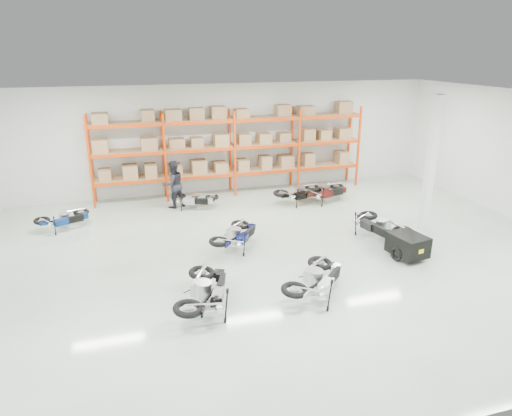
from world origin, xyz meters
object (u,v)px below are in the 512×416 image
object	(u,v)px
moto_blue_centre	(237,231)
moto_touring_right	(379,221)
moto_silver_left	(317,274)
moto_back_d	(325,188)
moto_back_c	(300,189)
moto_back_a	(63,216)
trailer	(408,245)
moto_back_b	(194,196)
person_back	(173,184)
moto_black_far_left	(206,286)

from	to	relation	value
moto_blue_centre	moto_touring_right	size ratio (longest dim) A/B	0.95
moto_silver_left	moto_back_d	xyz separation A→B (m)	(3.31, 6.77, -0.04)
moto_back_c	moto_touring_right	bearing A→B (deg)	-178.95
moto_back_a	moto_back_c	bearing A→B (deg)	-111.03
trailer	moto_touring_right	bearing A→B (deg)	80.61
moto_back_b	moto_back_c	distance (m)	4.17
moto_back_a	person_back	world-z (taller)	person_back
moto_silver_left	moto_back_c	bearing A→B (deg)	-62.98
moto_back_c	moto_back_b	bearing A→B (deg)	67.67
moto_blue_centre	moto_black_far_left	world-z (taller)	moto_black_far_left
moto_back_a	moto_back_d	bearing A→B (deg)	-111.89
moto_back_a	moto_back_d	size ratio (longest dim) A/B	0.86
moto_touring_right	moto_back_b	size ratio (longest dim) A/B	1.21
moto_touring_right	moto_back_b	xyz separation A→B (m)	(-5.25, 4.62, -0.10)
moto_blue_centre	moto_touring_right	world-z (taller)	moto_touring_right
moto_touring_right	moto_back_a	distance (m)	10.54
moto_back_c	person_back	xyz separation A→B (m)	(-4.87, 0.91, 0.36)
moto_black_far_left	moto_touring_right	xyz separation A→B (m)	(6.15, 2.66, -0.03)
moto_black_far_left	moto_back_c	distance (m)	8.38
moto_back_d	moto_black_far_left	bearing A→B (deg)	123.89
person_back	moto_back_c	bearing A→B (deg)	148.32
moto_back_c	trailer	bearing A→B (deg)	176.79
moto_blue_centre	trailer	distance (m)	5.08
moto_black_far_left	moto_back_d	xyz separation A→B (m)	(6.06, 6.60, -0.05)
moto_back_a	moto_back_d	xyz separation A→B (m)	(9.77, 0.21, 0.08)
moto_back_b	trailer	bearing A→B (deg)	-119.14
moto_back_a	moto_back_c	world-z (taller)	moto_back_c
moto_back_c	person_back	distance (m)	4.96
moto_silver_left	moto_back_c	xyz separation A→B (m)	(2.28, 6.88, -0.03)
moto_back_d	person_back	xyz separation A→B (m)	(-5.90, 1.02, 0.36)
moto_back_a	moto_back_b	bearing A→B (deg)	-102.19
trailer	person_back	size ratio (longest dim) A/B	0.97
moto_touring_right	person_back	size ratio (longest dim) A/B	1.03
moto_blue_centre	person_back	distance (m)	4.63
moto_touring_right	moto_back_c	xyz separation A→B (m)	(-1.12, 4.05, -0.02)
moto_black_far_left	moto_back_c	bearing A→B (deg)	-106.59
moto_blue_centre	moto_touring_right	bearing A→B (deg)	-147.49
trailer	moto_back_c	world-z (taller)	moto_back_c
moto_back_c	person_back	bearing A→B (deg)	64.94
moto_silver_left	moto_back_d	world-z (taller)	moto_silver_left
moto_back_d	moto_back_b	bearing A→B (deg)	68.90
moto_touring_right	moto_back_d	distance (m)	3.94
moto_back_a	moto_back_b	xyz separation A→B (m)	(4.61, 0.89, -0.01)
trailer	moto_back_d	bearing A→B (deg)	81.54
moto_black_far_left	moto_back_a	world-z (taller)	moto_black_far_left
trailer	person_back	world-z (taller)	person_back
moto_silver_left	trailer	xyz separation A→B (m)	(3.40, 1.23, -0.17)
moto_back_d	person_back	size ratio (longest dim) A/B	0.99
moto_back_c	moto_back_d	xyz separation A→B (m)	(1.03, -0.11, -0.00)
moto_silver_left	person_back	bearing A→B (deg)	-26.28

